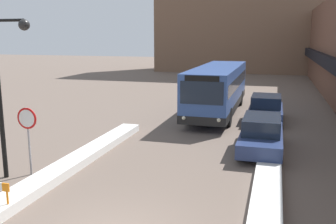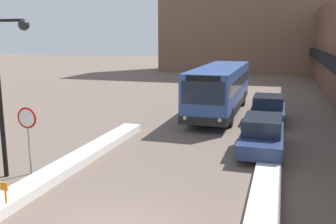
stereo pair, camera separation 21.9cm
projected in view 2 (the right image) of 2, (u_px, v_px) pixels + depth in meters
building_backdrop_far at (257, 4)px, 51.28m from camera, size 26.00×8.00×18.59m
snow_bank_left at (77, 160)px, 14.63m from camera, size 0.90×11.30×0.33m
snow_bank_right at (269, 165)px, 14.11m from camera, size 0.90×11.90×0.27m
city_bus at (220, 88)px, 23.86m from camera, size 2.54×11.13×3.03m
parked_car_front at (262, 134)px, 16.12m from camera, size 1.80×4.63×1.52m
parked_car_middle at (268, 109)px, 21.89m from camera, size 1.93×4.24×1.51m
stop_sign at (28, 126)px, 13.22m from camera, size 0.76×0.08×2.47m
street_lamp at (5, 79)px, 12.58m from camera, size 1.46×0.36×5.56m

